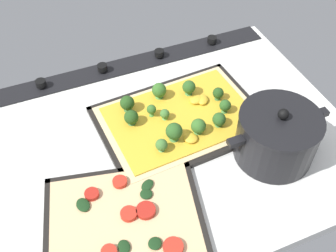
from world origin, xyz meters
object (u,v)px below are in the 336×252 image
object	(u,v)px
broccoli_pizza	(179,116)
baking_tray_back	(124,221)
cooking_pot	(277,136)
veggie_pizza_back	(125,219)
baking_tray_front	(180,120)

from	to	relation	value
broccoli_pizza	baking_tray_back	size ratio (longest dim) A/B	1.07
cooking_pot	baking_tray_back	bearing A→B (deg)	5.68
broccoli_pizza	cooking_pot	xyz separation A→B (cm)	(-15.97, 17.69, 4.09)
broccoli_pizza	veggie_pizza_back	xyz separation A→B (cm)	(21.45, 21.49, -0.88)
baking_tray_front	cooking_pot	size ratio (longest dim) A/B	1.66
broccoli_pizza	baking_tray_back	bearing A→B (deg)	44.69
baking_tray_front	broccoli_pizza	distance (cm)	1.63
baking_tray_front	veggie_pizza_back	xyz separation A→B (cm)	(21.79, 21.44, 0.72)
veggie_pizza_back	cooking_pot	bearing A→B (deg)	-174.20
veggie_pizza_back	cooking_pot	xyz separation A→B (cm)	(-37.42, -3.80, 4.97)
baking_tray_back	baking_tray_front	bearing A→B (deg)	-135.83
baking_tray_back	cooking_pot	xyz separation A→B (cm)	(-37.64, -3.74, 5.67)
baking_tray_back	veggie_pizza_back	xyz separation A→B (cm)	(-0.21, 0.06, 0.70)
baking_tray_front	veggie_pizza_back	size ratio (longest dim) A/B	1.23
baking_tray_front	baking_tray_back	bearing A→B (deg)	44.17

